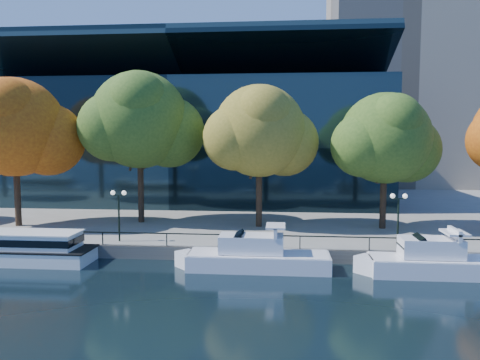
# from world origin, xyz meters

# --- Properties ---
(ground) EXTENTS (160.00, 160.00, 0.00)m
(ground) POSITION_xyz_m (0.00, 0.00, 0.00)
(ground) COLOR black
(ground) RESTS_ON ground
(promenade) EXTENTS (90.00, 67.08, 1.00)m
(promenade) POSITION_xyz_m (0.00, 36.38, 0.50)
(promenade) COLOR slate
(promenade) RESTS_ON ground
(railing) EXTENTS (88.20, 0.08, 0.99)m
(railing) POSITION_xyz_m (0.00, 3.25, 1.94)
(railing) COLOR black
(railing) RESTS_ON promenade
(convention_building) EXTENTS (50.00, 24.57, 21.43)m
(convention_building) POSITION_xyz_m (-4.00, 31.79, 8.51)
(convention_building) COLOR black
(convention_building) RESTS_ON ground
(cruiser_near) EXTENTS (10.92, 2.81, 3.16)m
(cruiser_near) POSITION_xyz_m (6.63, 1.03, 0.98)
(cruiser_near) COLOR white
(cruiser_near) RESTS_ON ground
(cruiser_far) EXTENTS (9.84, 2.73, 3.21)m
(cruiser_far) POSITION_xyz_m (18.56, 0.71, 1.02)
(cruiser_far) COLOR white
(cruiser_far) RESTS_ON ground
(tree_1) EXTENTS (11.28, 9.25, 13.61)m
(tree_1) POSITION_xyz_m (-15.56, 9.92, 9.90)
(tree_1) COLOR black
(tree_1) RESTS_ON promenade
(tree_2) EXTENTS (11.54, 9.47, 14.45)m
(tree_2) POSITION_xyz_m (-4.74, 12.78, 10.63)
(tree_2) COLOR black
(tree_2) RESTS_ON promenade
(tree_3) EXTENTS (10.47, 8.58, 12.94)m
(tree_3) POSITION_xyz_m (6.71, 11.59, 9.57)
(tree_3) COLOR black
(tree_3) RESTS_ON promenade
(tree_4) EXTENTS (10.10, 8.28, 12.14)m
(tree_4) POSITION_xyz_m (17.86, 11.75, 8.92)
(tree_4) COLOR black
(tree_4) RESTS_ON promenade
(lamp_1) EXTENTS (1.26, 0.36, 4.03)m
(lamp_1) POSITION_xyz_m (-4.13, 4.50, 3.98)
(lamp_1) COLOR black
(lamp_1) RESTS_ON promenade
(lamp_2) EXTENTS (1.26, 0.36, 4.03)m
(lamp_2) POSITION_xyz_m (17.29, 4.50, 3.98)
(lamp_2) COLOR black
(lamp_2) RESTS_ON promenade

